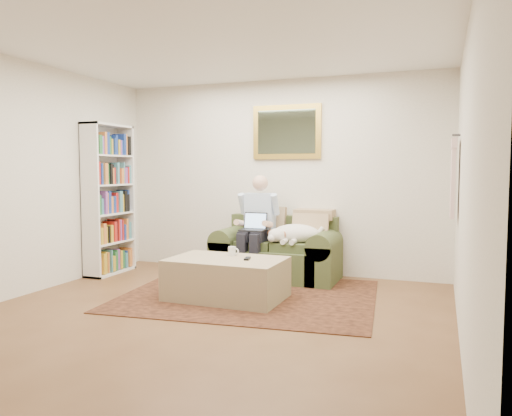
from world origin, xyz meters
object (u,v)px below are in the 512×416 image
Objects in this scene: laptop at (254,226)px; coffee_mug at (232,251)px; sleeping_dog at (296,234)px; ottoman at (227,279)px; sofa at (277,257)px; seated_man at (256,228)px; bookshelf at (109,199)px.

coffee_mug is (0.03, -0.78, -0.20)m from laptop.
ottoman is at bearing -113.19° from sleeping_dog.
laptop reaches higher than sleeping_dog.
sleeping_dog is at bearing 66.81° from ottoman.
sofa is 1.30× the size of ottoman.
ottoman is at bearing -98.99° from sofa.
coffee_mug is (0.03, -0.84, -0.17)m from seated_man.
sleeping_dog is at bearing -15.74° from sofa.
coffee_mug is at bearing 95.75° from ottoman.
seated_man is at bearing 9.20° from bookshelf.
bookshelf reaches higher than sleeping_dog.
ottoman is at bearing -84.25° from coffee_mug.
bookshelf reaches higher than seated_man.
sofa is at bearing 81.01° from ottoman.
bookshelf is at bearing -170.80° from seated_man.
ottoman is (-0.19, -1.17, -0.05)m from sofa.
sofa is 1.19× the size of seated_man.
ottoman is 2.29m from bookshelf.
sofa is 15.77× the size of coffee_mug.
laptop is 0.25× the size of ottoman.
seated_man is 1.12m from ottoman.
bookshelf reaches higher than coffee_mug.
sleeping_dog is at bearing 61.64° from coffee_mug.
coffee_mug is (-0.49, -0.90, -0.11)m from sleeping_dog.
bookshelf reaches higher than ottoman.
ottoman is at bearing -87.16° from seated_man.
seated_man is 4.33× the size of laptop.
bookshelf is at bearing 165.62° from coffee_mug.
sleeping_dog is (0.52, 0.13, -0.09)m from laptop.
seated_man is (-0.24, -0.14, 0.39)m from sofa.
laptop is 1.08m from ottoman.
sleeping_dog reaches higher than coffee_mug.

